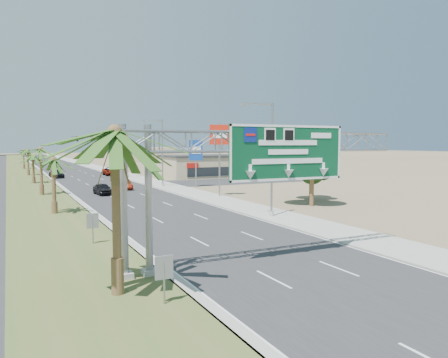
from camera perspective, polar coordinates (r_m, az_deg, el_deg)
ground at (r=17.94m, az=25.11°, el=-17.06°), size 600.00×600.00×0.00m
road at (r=121.13m, az=-20.16°, el=1.34°), size 12.00×300.00×0.02m
sidewalk_right at (r=122.34m, az=-16.20°, el=1.49°), size 4.00×300.00×0.10m
median_grass at (r=120.44m, az=-24.89°, el=1.20°), size 7.00×300.00×0.12m
sign_gantry at (r=23.54m, az=4.64°, el=3.57°), size 16.75×1.24×7.50m
palm_near at (r=18.67m, az=-14.10°, el=5.83°), size 5.70×5.70×8.35m
palm_row_b at (r=42.42m, az=-21.43°, el=2.19°), size 3.99×3.99×5.95m
palm_row_c at (r=58.35m, az=-22.85°, el=3.50°), size 3.99×3.99×6.75m
palm_row_d at (r=76.35m, az=-23.68°, el=2.74°), size 3.99×3.99×5.45m
palm_row_e at (r=95.31m, az=-24.27°, el=3.44°), size 3.99×3.99×6.15m
palm_row_f at (r=120.30m, az=-24.73°, el=3.42°), size 3.99×3.99×5.75m
streetlight_near at (r=38.25m, az=6.02°, el=1.95°), size 3.27×0.44×10.00m
streetlight_mid at (r=65.55m, az=-8.22°, el=3.07°), size 3.27×0.44×10.00m
streetlight_far at (r=100.36m, az=-14.69°, el=3.51°), size 3.27×0.44×10.00m
signal_mast at (r=84.25m, az=-13.87°, el=3.44°), size 10.28×0.71×8.00m
store_building at (r=84.09m, az=-1.66°, el=1.63°), size 18.00×10.00×4.00m
oak_near at (r=45.96m, az=11.45°, el=2.13°), size 4.50×4.50×6.80m
oak_far at (r=50.99m, az=11.34°, el=1.58°), size 3.50×3.50×5.60m
median_signback_a at (r=17.84m, az=-7.83°, el=-11.84°), size 0.75×0.08×2.08m
median_signback_b at (r=29.06m, az=-16.78°, el=-5.54°), size 0.75×0.08×2.08m
building_distant_right at (r=156.37m, az=-10.42°, el=3.16°), size 20.00×12.00×5.00m
car_left_lane at (r=57.20m, az=-15.55°, el=-1.28°), size 2.06×4.39×1.45m
car_mid_lane at (r=62.89m, az=-12.81°, el=-0.75°), size 1.52×4.10×1.34m
car_right_lane at (r=91.12m, az=-14.55°, el=0.96°), size 2.89×5.90×1.61m
car_far at (r=87.69m, az=-21.05°, el=0.62°), size 2.67×5.31×1.48m
pole_sign_red_near at (r=52.92m, az=-0.59°, el=5.26°), size 2.30×1.28×8.94m
pole_sign_blue at (r=64.73m, az=-3.71°, el=3.55°), size 2.01×0.83×7.17m
pole_sign_red_far at (r=99.23m, az=-13.02°, el=4.72°), size 2.20×0.36×8.54m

